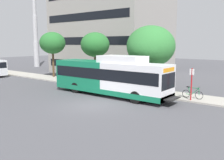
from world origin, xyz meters
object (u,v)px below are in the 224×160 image
object	(u,v)px
bicycle_parked	(193,93)
street_tree_mid_block	(95,45)
street_tree_near_stop	(151,46)
transit_bus	(110,77)
bus_stop_sign_pole	(191,82)
street_tree_far_block	(53,43)

from	to	relation	value
bicycle_parked	street_tree_mid_block	distance (m)	13.05
street_tree_near_stop	transit_bus	bearing A→B (deg)	154.22
transit_bus	bicycle_parked	size ratio (longest dim) A/B	6.96
transit_bus	bus_stop_sign_pole	size ratio (longest dim) A/B	4.71
transit_bus	street_tree_mid_block	xyz separation A→B (m)	(4.42, 5.70, 2.84)
bus_stop_sign_pole	street_tree_mid_block	bearing A→B (deg)	79.55
bicycle_parked	street_tree_far_block	bearing A→B (deg)	85.87
street_tree_near_stop	bus_stop_sign_pole	bearing A→B (deg)	-111.04
transit_bus	street_tree_far_block	world-z (taller)	street_tree_far_block
bicycle_parked	street_tree_mid_block	xyz separation A→B (m)	(1.63, 12.32, 3.98)
bus_stop_sign_pole	street_tree_near_stop	bearing A→B (deg)	68.96
transit_bus	street_tree_mid_block	size ratio (longest dim) A/B	2.09
street_tree_near_stop	street_tree_mid_block	bearing A→B (deg)	86.66
transit_bus	bicycle_parked	distance (m)	7.27
bicycle_parked	street_tree_near_stop	distance (m)	6.20
transit_bus	bicycle_parked	xyz separation A→B (m)	(2.78, -6.62, -1.14)
bus_stop_sign_pole	street_tree_near_stop	distance (m)	5.84
bus_stop_sign_pole	street_tree_mid_block	distance (m)	12.96
transit_bus	street_tree_mid_block	distance (m)	7.75
bus_stop_sign_pole	bicycle_parked	bearing A→B (deg)	8.42
bus_stop_sign_pole	transit_bus	bearing A→B (deg)	107.56
bicycle_parked	street_tree_mid_block	size ratio (longest dim) A/B	0.30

